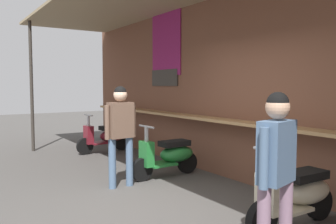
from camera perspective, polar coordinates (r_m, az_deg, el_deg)
The scene contains 7 objects.
ground_plane at distance 4.84m, azimuth -1.59°, elevation -15.70°, with size 35.71×35.71×0.00m, color #474442.
market_stall_facade at distance 5.74m, azimuth 14.24°, elevation 7.30°, with size 12.75×2.69×3.55m.
scooter_maroon at distance 8.89m, azimuth -9.98°, elevation -3.95°, with size 0.47×1.40×0.97m.
scooter_green at distance 6.42m, azimuth 0.20°, elevation -7.09°, with size 0.46×1.40×0.97m.
scooter_cream at distance 4.47m, azimuth 20.38°, elevation -12.45°, with size 0.46×1.40×0.97m.
shopper_browsing at distance 3.29m, azimuth 17.29°, elevation -7.78°, with size 0.29×0.54×1.60m.
shopper_passing at distance 5.70m, azimuth -7.75°, elevation -2.19°, with size 0.23×0.57×1.65m.
Camera 1 is at (3.88, -2.39, 1.66)m, focal length 37.30 mm.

